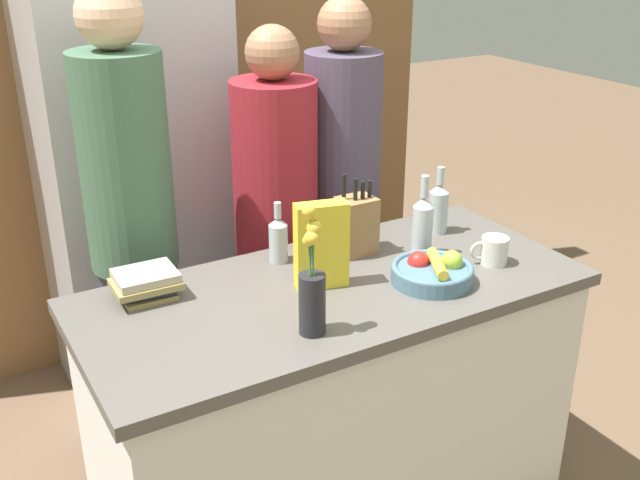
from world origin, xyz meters
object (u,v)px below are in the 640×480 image
Objects in this scene: coffee_mug at (493,250)px; bottle_vinegar at (438,207)px; refrigerator at (133,169)px; cereal_box at (321,245)px; fruit_bowl at (433,271)px; bottle_wine at (278,238)px; person_in_red_tee at (342,189)px; person_in_blue at (276,219)px; flower_vase at (312,287)px; book_stack at (146,284)px; bottle_oil at (422,225)px; person_at_sink at (131,219)px; knife_block at (356,225)px.

coffee_mug is 0.50× the size of bottle_vinegar.
refrigerator is 1.53m from coffee_mug.
fruit_bowl is at bearing -25.51° from cereal_box.
person_in_red_tee reaches higher than bottle_wine.
bottle_vinegar is (0.78, -1.02, 0.02)m from refrigerator.
person_in_blue reaches higher than bottle_vinegar.
flower_vase is 0.54m from book_stack.
coffee_mug is 0.07× the size of person_in_blue.
bottle_oil is 0.47m from bottle_wine.
bottle_wine is at bearing 173.91° from bottle_vinegar.
person_in_red_tee is at bearing 3.27° from person_in_blue.
person_at_sink is 0.85m from person_in_red_tee.
knife_block is 0.16× the size of person_at_sink.
coffee_mug is at bearing -91.82° from bottle_vinegar.
fruit_bowl is 0.15× the size of person_in_red_tee.
bottle_wine is (-0.59, 0.36, 0.04)m from coffee_mug.
book_stack is 1.06m from bottle_vinegar.
bottle_vinegar is (1.05, -0.04, 0.05)m from book_stack.
flower_vase is 1.02m from person_in_red_tee.
refrigerator is 0.64m from person_at_sink.
coffee_mug is 0.70m from bottle_wine.
knife_block is at bearing -80.09° from person_in_blue.
knife_block reaches higher than cereal_box.
flower_vase is at bearing -87.89° from refrigerator.
flower_vase reaches higher than cereal_box.
person_at_sink reaches higher than knife_block.
person_at_sink is 1.10× the size of person_in_blue.
cereal_box is 1.11× the size of bottle_vinegar.
person_at_sink is at bearing 145.99° from bottle_oil.
cereal_box is 0.23m from bottle_wine.
flower_vase is 1.82× the size of bottle_wine.
cereal_box is at bearing 154.49° from fruit_bowl.
bottle_oil is at bearing 63.10° from fruit_bowl.
person_at_sink is at bearing 157.17° from bottle_vinegar.
cereal_box is 0.16× the size of person_in_blue.
bottle_wine is (-0.34, 0.37, 0.05)m from fruit_bowl.
refrigerator reaches higher than person_at_sink.
coffee_mug is 0.74m from person_in_red_tee.
refrigerator is 1.20m from cereal_box.
bottle_wine is (0.13, 0.45, -0.06)m from flower_vase.
book_stack is at bearing 176.61° from knife_block.
bottle_oil is 0.16× the size of person_at_sink.
flower_vase is 0.28m from cereal_box.
refrigerator reaches higher than bottle_wine.
cereal_box is at bearing -21.91° from book_stack.
fruit_bowl is 1.28× the size of book_stack.
flower_vase is 0.73m from coffee_mug.
flower_vase is 1.89× the size of book_stack.
bottle_vinegar is at bearing 27.84° from flower_vase.
refrigerator is 0.97m from bottle_wine.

